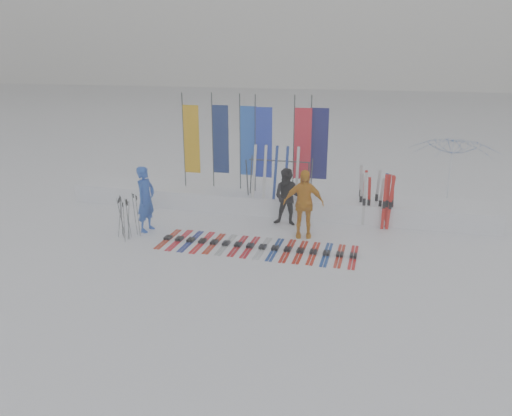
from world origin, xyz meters
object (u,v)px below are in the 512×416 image
(person_black, at_px, (288,197))
(person_yellow, at_px, (303,204))
(person_blue, at_px, (146,199))
(tent_canopy, at_px, (451,175))
(ski_row, at_px, (256,247))
(ski_rack, at_px, (279,173))

(person_black, height_order, person_yellow, person_yellow)
(person_blue, distance_m, person_yellow, 4.60)
(person_blue, xyz_separation_m, tent_canopy, (8.81, 4.13, 0.30))
(person_yellow, bearing_deg, tent_canopy, 27.77)
(tent_canopy, bearing_deg, person_black, -152.09)
(person_blue, height_order, person_black, person_blue)
(person_blue, height_order, person_yellow, person_yellow)
(ski_row, height_order, ski_rack, ski_rack)
(person_yellow, height_order, tent_canopy, tent_canopy)
(tent_canopy, bearing_deg, person_yellow, -140.94)
(person_yellow, relative_size, ski_rack, 0.96)
(person_blue, height_order, ski_row, person_blue)
(person_black, height_order, ski_row, person_black)
(person_black, relative_size, person_yellow, 0.90)
(person_black, xyz_separation_m, person_yellow, (0.63, -0.87, 0.10))
(person_blue, xyz_separation_m, person_black, (3.92, 1.54, -0.09))
(person_yellow, xyz_separation_m, ski_row, (-1.07, -1.21, -0.95))
(person_black, relative_size, ski_rack, 0.87)
(person_yellow, xyz_separation_m, ski_rack, (-1.09, 1.81, 0.40))
(person_yellow, distance_m, ski_rack, 2.15)
(ski_rack, bearing_deg, person_black, -63.87)
(ski_row, bearing_deg, person_blue, 171.31)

